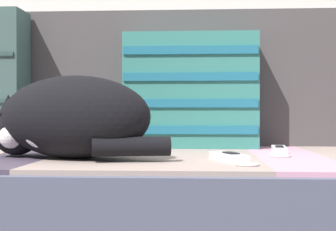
# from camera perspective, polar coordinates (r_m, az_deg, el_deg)

# --- Properties ---
(couch) EXTENTS (1.75, 0.88, 0.38)m
(couch) POSITION_cam_1_polar(r_m,az_deg,el_deg) (1.39, -4.54, -12.11)
(couch) COLOR gray
(couch) RESTS_ON ground_plane
(sofa_backrest) EXTENTS (1.72, 0.14, 0.44)m
(sofa_backrest) POSITION_cam_1_polar(r_m,az_deg,el_deg) (1.73, -2.83, 4.02)
(sofa_backrest) COLOR #474242
(sofa_backrest) RESTS_ON couch
(throw_pillow_striped) EXTENTS (0.40, 0.14, 0.35)m
(throw_pillow_striped) POSITION_cam_1_polar(r_m,az_deg,el_deg) (1.57, 2.53, 2.74)
(throw_pillow_striped) COLOR #337A70
(throw_pillow_striped) RESTS_ON couch
(sleeping_cat) EXTENTS (0.44, 0.31, 0.19)m
(sleeping_cat) POSITION_cam_1_polar(r_m,az_deg,el_deg) (1.22, -11.09, -0.42)
(sleeping_cat) COLOR black
(sleeping_cat) RESTS_ON couch
(game_remote_near) EXTENTS (0.06, 0.21, 0.02)m
(game_remote_near) POSITION_cam_1_polar(r_m,az_deg,el_deg) (1.37, 12.24, -3.81)
(game_remote_near) COLOR white
(game_remote_near) RESTS_ON couch
(game_remote_far) EXTENTS (0.11, 0.19, 0.02)m
(game_remote_far) POSITION_cam_1_polar(r_m,az_deg,el_deg) (1.13, 6.91, -4.68)
(game_remote_far) COLOR white
(game_remote_far) RESTS_ON couch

